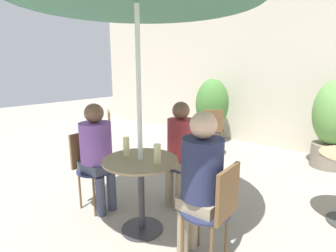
{
  "coord_description": "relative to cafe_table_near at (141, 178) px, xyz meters",
  "views": [
    {
      "loc": [
        1.69,
        -1.45,
        1.57
      ],
      "look_at": [
        0.01,
        0.56,
        0.98
      ],
      "focal_mm": 28.0,
      "sensor_mm": 36.0,
      "label": 1
    }
  ],
  "objects": [
    {
      "name": "ground_plane",
      "position": [
        -0.01,
        -0.16,
        -0.54
      ],
      "size": [
        20.0,
        20.0,
        0.0
      ],
      "primitive_type": "plane",
      "color": "gray"
    },
    {
      "name": "bistro_chair_1",
      "position": [
        -0.04,
        0.79,
        -0.02
      ],
      "size": [
        0.41,
        0.41,
        0.86
      ],
      "rotation": [
        0.0,
        0.0,
        0.04
      ],
      "color": "#232847",
      "rests_on": "ground_plane"
    },
    {
      "name": "seated_person_1",
      "position": [
        -0.03,
        0.64,
        0.18
      ],
      "size": [
        0.3,
        0.31,
        1.21
      ],
      "rotation": [
        0.0,
        0.0,
        0.04
      ],
      "color": "gray",
      "rests_on": "ground_plane"
    },
    {
      "name": "seated_person_0",
      "position": [
        0.64,
        0.03,
        0.2
      ],
      "size": [
        0.34,
        0.33,
        1.25
      ],
      "rotation": [
        0.0,
        0.0,
        -1.53
      ],
      "color": "gray",
      "rests_on": "ground_plane"
    },
    {
      "name": "cafe_table_near",
      "position": [
        0.0,
        0.0,
        0.0
      ],
      "size": [
        0.71,
        0.71,
        0.73
      ],
      "color": "#2D2D33",
      "rests_on": "ground_plane"
    },
    {
      "name": "potted_plant_0",
      "position": [
        -1.09,
        3.13,
        0.23
      ],
      "size": [
        0.68,
        0.68,
        1.35
      ],
      "color": "brown",
      "rests_on": "ground_plane"
    },
    {
      "name": "bistro_chair_2",
      "position": [
        -0.79,
        -0.04,
        -0.02
      ],
      "size": [
        0.41,
        0.41,
        0.86
      ],
      "rotation": [
        0.0,
        0.0,
        -4.67
      ],
      "color": "#232847",
      "rests_on": "ground_plane"
    },
    {
      "name": "beer_glass_0",
      "position": [
        0.18,
        0.03,
        0.28
      ],
      "size": [
        0.06,
        0.06,
        0.18
      ],
      "color": "beige",
      "rests_on": "cafe_table_near"
    },
    {
      "name": "beer_glass_1",
      "position": [
        -0.19,
        -0.01,
        0.28
      ],
      "size": [
        0.06,
        0.06,
        0.18
      ],
      "color": "beige",
      "rests_on": "cafe_table_near"
    },
    {
      "name": "bistro_chair_0",
      "position": [
        0.79,
        0.04,
        -0.02
      ],
      "size": [
        0.41,
        0.41,
        0.86
      ],
      "rotation": [
        0.0,
        0.0,
        -1.53
      ],
      "color": "#232847",
      "rests_on": "ground_plane"
    },
    {
      "name": "storefront_wall",
      "position": [
        -0.01,
        3.68,
        0.96
      ],
      "size": [
        10.0,
        0.06,
        3.0
      ],
      "color": "beige",
      "rests_on": "ground_plane"
    },
    {
      "name": "bistro_chair_4",
      "position": [
        -0.63,
        2.4,
        -0.02
      ],
      "size": [
        0.45,
        0.46,
        0.86
      ],
      "rotation": [
        0.0,
        0.0,
        3.65
      ],
      "color": "#232847",
      "rests_on": "ground_plane"
    },
    {
      "name": "potted_plant_1",
      "position": [
        1.09,
        3.11,
        0.2
      ],
      "size": [
        0.61,
        0.61,
        1.41
      ],
      "color": "slate",
      "rests_on": "ground_plane"
    },
    {
      "name": "seated_person_2",
      "position": [
        -0.64,
        -0.03,
        0.18
      ],
      "size": [
        0.35,
        0.34,
        1.21
      ],
      "rotation": [
        0.0,
        0.0,
        1.62
      ],
      "color": "#42475B",
      "rests_on": "ground_plane"
    },
    {
      "name": "bistro_chair_3",
      "position": [
        -1.89,
        0.98,
        -0.02
      ],
      "size": [
        0.46,
        0.46,
        0.86
      ],
      "rotation": [
        0.0,
        0.0,
        5.67
      ],
      "color": "#232847",
      "rests_on": "ground_plane"
    }
  ]
}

